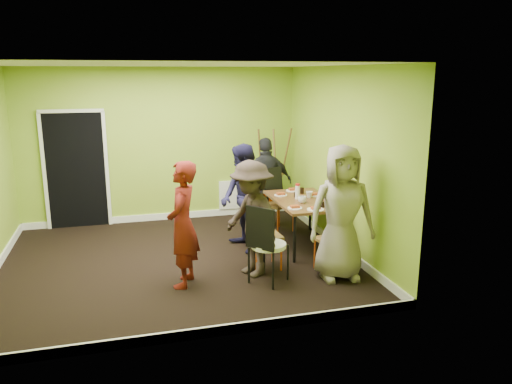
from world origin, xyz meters
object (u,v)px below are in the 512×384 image
chair_front_end (336,235)px  blue_bottle (321,197)px  person_back_end (266,183)px  person_left_near (252,219)px  person_front_end (341,213)px  chair_left_far (255,216)px  person_standing (183,224)px  chair_back_end (272,186)px  thermos (297,192)px  orange_bottle (297,194)px  dining_table (304,203)px  person_left_far (243,198)px  chair_left_near (259,229)px  chair_bentwood (266,241)px  easel (273,172)px

chair_front_end → blue_bottle: 1.00m
blue_bottle → person_back_end: 1.44m
person_left_near → person_front_end: person_front_end is taller
chair_left_far → person_left_near: person_left_near is taller
chair_left_far → person_standing: size_ratio=0.58×
chair_back_end → person_front_end: size_ratio=0.60×
thermos → person_back_end: size_ratio=0.14×
chair_front_end → person_back_end: size_ratio=0.60×
blue_bottle → orange_bottle: (-0.24, 0.43, -0.05)m
dining_table → chair_back_end: 0.97m
dining_table → person_front_end: bearing=-89.6°
person_standing → person_front_end: (2.04, -0.32, 0.09)m
chair_back_end → person_left_far: person_left_far is taller
person_back_end → orange_bottle: bearing=101.5°
dining_table → person_left_far: size_ratio=0.91×
chair_front_end → person_left_far: size_ratio=0.58×
chair_left_far → chair_back_end: chair_back_end is taller
chair_left_near → chair_bentwood: size_ratio=0.96×
chair_front_end → person_front_end: bearing=-104.3°
chair_bentwood → easel: size_ratio=0.63×
chair_left_far → blue_bottle: chair_left_far is taller
chair_bentwood → easel: 3.28m
chair_back_end → thermos: (0.15, -0.88, 0.09)m
person_standing → thermos: bearing=140.1°
blue_bottle → orange_bottle: bearing=119.0°
chair_left_far → person_front_end: (0.80, -1.40, 0.37)m
thermos → person_left_near: bearing=-135.1°
dining_table → chair_back_end: size_ratio=1.38×
chair_left_far → person_back_end: 1.22m
orange_bottle → person_standing: (-1.98, -1.24, 0.03)m
blue_bottle → person_back_end: person_back_end is taller
person_front_end → thermos: bearing=99.3°
dining_table → easel: 1.80m
blue_bottle → person_left_far: 1.19m
blue_bottle → person_left_near: bearing=-151.2°
blue_bottle → chair_left_near: bearing=-154.9°
person_left_far → chair_left_far: bearing=84.3°
blue_bottle → person_standing: person_standing is taller
person_front_end → chair_back_end: bearing=101.6°
person_left_far → orange_bottle: bearing=89.3°
thermos → orange_bottle: bearing=75.1°
chair_front_end → person_left_far: person_left_far is taller
chair_left_far → easel: (0.84, 1.76, 0.31)m
person_left_near → person_back_end: 2.22m
chair_front_end → chair_bentwood: 1.04m
orange_bottle → person_front_end: (0.06, -1.55, 0.11)m
chair_left_far → person_left_far: size_ratio=0.57×
orange_bottle → person_left_far: bearing=-169.9°
orange_bottle → person_left_near: (-1.05, -1.14, -0.00)m
thermos → chair_back_end: bearing=99.8°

